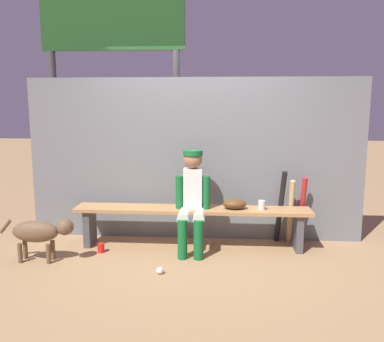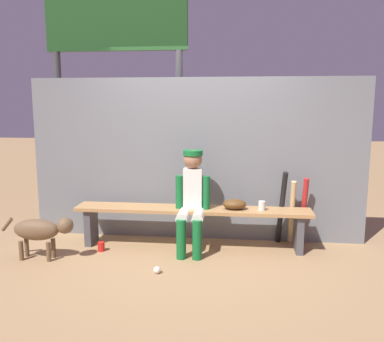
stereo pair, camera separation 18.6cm
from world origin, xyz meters
The scene contains 13 objects.
ground_plane centered at (0.00, 0.00, 0.00)m, with size 30.00×30.00×0.00m, color #9E7A51.
chainlink_fence centered at (0.00, 0.37, 1.03)m, with size 4.24×0.03×2.05m, color slate.
dugout_bench centered at (0.00, 0.00, 0.39)m, with size 2.83×0.36×0.49m.
player_seated centered at (0.01, -0.12, 0.66)m, with size 0.41×0.55×1.19m.
baseball_glove centered at (0.51, 0.00, 0.55)m, with size 0.28×0.20×0.12m, color #593819.
bat_aluminum_black centered at (1.08, 0.21, 0.47)m, with size 0.06×0.06×0.95m, color black.
bat_wood_natural centered at (1.21, 0.23, 0.41)m, with size 0.06×0.06×0.82m, color tan.
bat_aluminum_red centered at (1.35, 0.27, 0.43)m, with size 0.06×0.06×0.85m, color #B22323.
baseball centered at (-0.27, -0.82, 0.04)m, with size 0.07×0.07×0.07m, color white.
cup_on_ground centered at (-1.05, -0.25, 0.06)m, with size 0.08×0.08×0.11m, color red.
cup_on_bench centered at (0.83, -0.02, 0.55)m, with size 0.08×0.08×0.11m, color silver.
scoreboard centered at (-1.10, 0.97, 2.40)m, with size 2.26×0.27×3.41m.
dog centered at (-1.63, -0.57, 0.34)m, with size 0.84×0.20×0.49m.
Camera 2 is at (0.54, -4.74, 1.73)m, focal length 38.33 mm.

